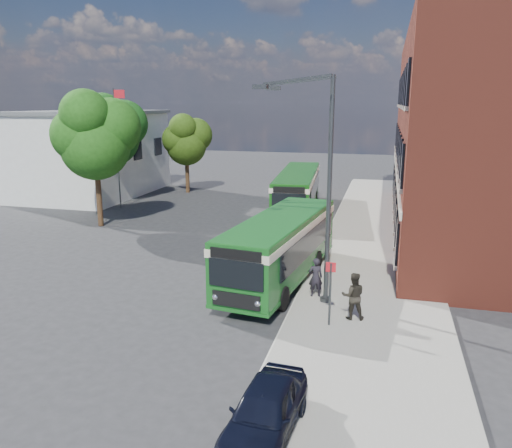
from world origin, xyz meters
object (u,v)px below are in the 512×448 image
(bus_front, at_px, (280,243))
(parked_car, at_px, (265,411))
(bus_rear, at_px, (298,187))
(street_lamp, at_px, (320,188))

(bus_front, distance_m, parked_car, 11.13)
(bus_rear, bearing_deg, street_lamp, -77.40)
(bus_front, height_order, parked_car, bus_front)
(bus_rear, xyz_separation_m, parked_car, (3.83, -26.05, -1.05))
(street_lamp, distance_m, bus_rear, 17.97)
(parked_car, bearing_deg, bus_front, 104.32)
(bus_front, bearing_deg, parked_car, -79.86)
(bus_front, height_order, bus_rear, same)
(bus_rear, bearing_deg, bus_front, -82.93)
(street_lamp, relative_size, bus_rear, 0.71)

